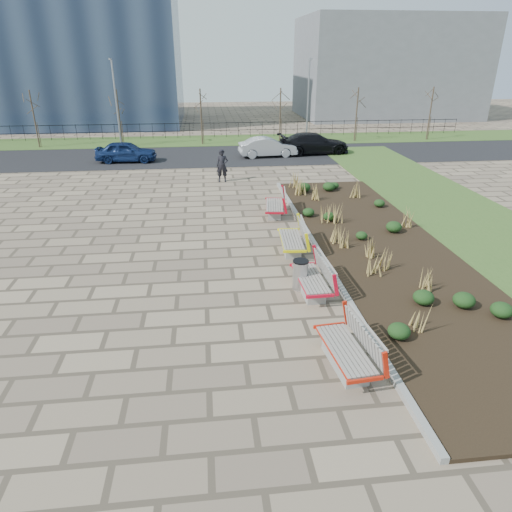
{
  "coord_description": "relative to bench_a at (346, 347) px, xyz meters",
  "views": [
    {
      "loc": [
        0.13,
        -9.22,
        6.36
      ],
      "look_at": [
        1.5,
        3.0,
        0.9
      ],
      "focal_mm": 32.0,
      "sensor_mm": 36.0,
      "label": 1
    }
  ],
  "objects": [
    {
      "name": "car_black",
      "position": [
        4.64,
        23.17,
        0.23
      ],
      "size": [
        5.04,
        2.46,
        1.41
      ],
      "primitive_type": "imported",
      "rotation": [
        0.0,
        0.0,
        1.67
      ],
      "color": "black",
      "rests_on": "road"
    },
    {
      "name": "car_blue",
      "position": [
        -7.84,
        21.98,
        0.16
      ],
      "size": [
        3.84,
        1.69,
        1.29
      ],
      "primitive_type": "imported",
      "rotation": [
        0.0,
        0.0,
        1.53
      ],
      "color": "navy",
      "rests_on": "road"
    },
    {
      "name": "pedestrian",
      "position": [
        -1.96,
        16.37,
        0.37
      ],
      "size": [
        0.67,
        0.47,
        1.73
      ],
      "primitive_type": "imported",
      "rotation": [
        0.0,
        0.0,
        -0.09
      ],
      "color": "black",
      "rests_on": "ground"
    },
    {
      "name": "grass_verge_near",
      "position": [
        8.0,
        6.21,
        -0.48
      ],
      "size": [
        5.0,
        38.0,
        0.04
      ],
      "primitive_type": "cube",
      "color": "#33511E",
      "rests_on": "ground"
    },
    {
      "name": "planting_bed",
      "position": [
        3.25,
        6.21,
        -0.45
      ],
      "size": [
        4.5,
        18.0,
        0.1
      ],
      "primitive_type": "cube",
      "color": "black",
      "rests_on": "ground"
    },
    {
      "name": "tree_c",
      "position": [
        -3.0,
        27.71,
        1.54
      ],
      "size": [
        1.4,
        1.4,
        4.0
      ],
      "primitive_type": null,
      "color": "#4C3D2D",
      "rests_on": "grass_verge_far"
    },
    {
      "name": "ground",
      "position": [
        -3.0,
        1.21,
        -0.5
      ],
      "size": [
        120.0,
        120.0,
        0.0
      ],
      "primitive_type": "plane",
      "color": "#88755D",
      "rests_on": "ground"
    },
    {
      "name": "tree_a",
      "position": [
        -15.0,
        27.71,
        1.54
      ],
      "size": [
        1.4,
        1.4,
        4.0
      ],
      "primitive_type": null,
      "color": "#4C3D2D",
      "rests_on": "grass_verge_far"
    },
    {
      "name": "car_silver",
      "position": [
        1.35,
        22.55,
        0.15
      ],
      "size": [
        3.95,
        1.66,
        1.27
      ],
      "primitive_type": "imported",
      "rotation": [
        0.0,
        0.0,
        1.66
      ],
      "color": "#A0A2A7",
      "rests_on": "road"
    },
    {
      "name": "tree_f",
      "position": [
        15.0,
        27.71,
        1.54
      ],
      "size": [
        1.4,
        1.4,
        4.0
      ],
      "primitive_type": null,
      "color": "#4C3D2D",
      "rests_on": "grass_verge_far"
    },
    {
      "name": "lamp_west",
      "position": [
        -9.0,
        27.21,
        2.54
      ],
      "size": [
        0.24,
        0.6,
        6.0
      ],
      "primitive_type": null,
      "color": "gray",
      "rests_on": "grass_verge_far"
    },
    {
      "name": "railing_fence",
      "position": [
        -3.0,
        30.71,
        0.14
      ],
      "size": [
        44.0,
        0.1,
        1.2
      ],
      "primitive_type": null,
      "color": "black",
      "rests_on": "grass_verge_far"
    },
    {
      "name": "bench_a",
      "position": [
        0.0,
        0.0,
        0.0
      ],
      "size": [
        1.1,
        2.18,
        1.0
      ],
      "primitive_type": null,
      "rotation": [
        0.0,
        0.0,
        0.1
      ],
      "color": "red",
      "rests_on": "ground"
    },
    {
      "name": "lamp_east",
      "position": [
        5.0,
        27.21,
        2.54
      ],
      "size": [
        0.24,
        0.6,
        6.0
      ],
      "primitive_type": null,
      "color": "gray",
      "rests_on": "grass_verge_far"
    },
    {
      "name": "building_grey",
      "position": [
        17.0,
        43.21,
        4.5
      ],
      "size": [
        18.0,
        12.0,
        10.0
      ],
      "primitive_type": "cube",
      "color": "slate",
      "rests_on": "ground"
    },
    {
      "name": "bench_b",
      "position": [
        0.0,
        3.47,
        0.0
      ],
      "size": [
        0.97,
        2.13,
        1.0
      ],
      "primitive_type": null,
      "rotation": [
        0.0,
        0.0,
        0.03
      ],
      "color": "red",
      "rests_on": "ground"
    },
    {
      "name": "bench_d",
      "position": [
        0.0,
        10.5,
        0.0
      ],
      "size": [
        1.18,
        2.2,
        1.0
      ],
      "primitive_type": null,
      "rotation": [
        0.0,
        0.0,
        -0.14
      ],
      "color": "red",
      "rests_on": "ground"
    },
    {
      "name": "tree_e",
      "position": [
        9.0,
        27.71,
        1.54
      ],
      "size": [
        1.4,
        1.4,
        4.0
      ],
      "primitive_type": null,
      "color": "#4C3D2D",
      "rests_on": "grass_verge_far"
    },
    {
      "name": "tree_b",
      "position": [
        -9.0,
        27.71,
        1.54
      ],
      "size": [
        1.4,
        1.4,
        4.0
      ],
      "primitive_type": null,
      "color": "#4C3D2D",
      "rests_on": "grass_verge_far"
    },
    {
      "name": "bench_c",
      "position": [
        0.0,
        6.53,
        0.0
      ],
      "size": [
        1.04,
        2.16,
        1.0
      ],
      "primitive_type": null,
      "rotation": [
        0.0,
        0.0,
        -0.07
      ],
      "color": "#FFF70D",
      "rests_on": "ground"
    },
    {
      "name": "planting_curb",
      "position": [
        0.92,
        6.21,
        -0.42
      ],
      "size": [
        0.16,
        18.0,
        0.15
      ],
      "primitive_type": "cube",
      "color": "gray",
      "rests_on": "ground"
    },
    {
      "name": "grass_verge_far",
      "position": [
        -3.0,
        29.21,
        -0.48
      ],
      "size": [
        80.0,
        5.0,
        0.04
      ],
      "primitive_type": "cube",
      "color": "#33511E",
      "rests_on": "ground"
    },
    {
      "name": "tree_d",
      "position": [
        3.0,
        27.71,
        1.54
      ],
      "size": [
        1.4,
        1.4,
        4.0
      ],
      "primitive_type": null,
      "color": "#4C3D2D",
      "rests_on": "grass_verge_far"
    },
    {
      "name": "road",
      "position": [
        -3.0,
        23.21,
        -0.49
      ],
      "size": [
        80.0,
        7.0,
        0.02
      ],
      "primitive_type": "cube",
      "color": "black",
      "rests_on": "ground"
    },
    {
      "name": "litter_bin",
      "position": [
        -0.25,
        3.73,
        -0.06
      ],
      "size": [
        0.45,
        0.45,
        0.88
      ],
      "primitive_type": "cylinder",
      "color": "#B2B2B7",
      "rests_on": "ground"
    }
  ]
}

